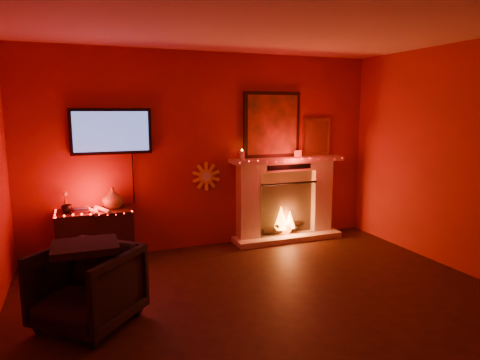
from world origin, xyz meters
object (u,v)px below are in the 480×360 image
Objects in this scene: sunburst_clock at (206,176)px; console_table at (96,234)px; fireplace at (285,191)px; tv at (111,132)px; armchair at (87,287)px.

console_table is at bearing -171.73° from sunburst_clock.
sunburst_clock reaches higher than console_table.
fireplace is 5.45× the size of sunburst_clock.
tv is at bearing 36.66° from console_table.
fireplace is at bearing 74.41° from armchair.
tv is (-2.44, 0.06, 0.92)m from fireplace.
tv is 1.31m from console_table.
fireplace reaches higher than console_table.
tv reaches higher than console_table.
fireplace is at bearing -4.37° from sunburst_clock.
console_table is (-2.70, -0.13, -0.34)m from fireplace.
armchair is at bearing -95.46° from console_table.
sunburst_clock is at bearing 175.63° from fireplace.
tv is 1.57× the size of armchair.
armchair is (-2.85, -1.74, -0.37)m from fireplace.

